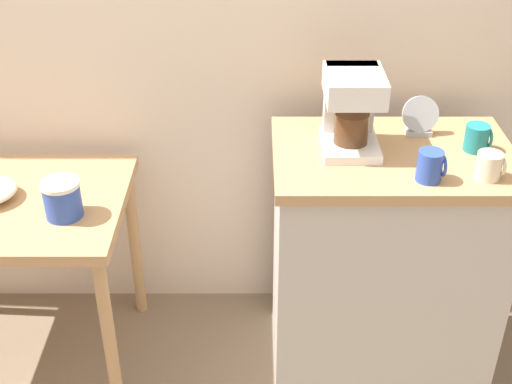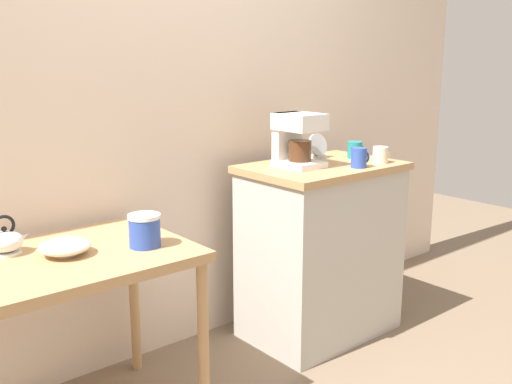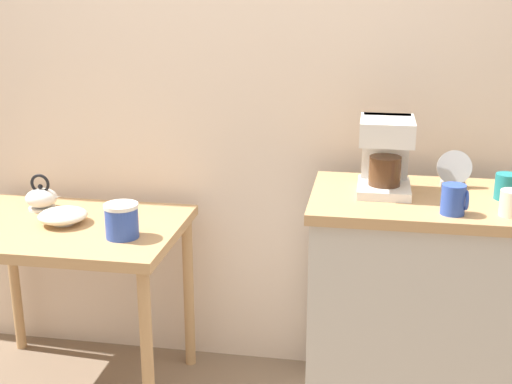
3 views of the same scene
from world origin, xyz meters
TOP-DOWN VIEW (x-y plane):
  - ground_plane at (0.00, 0.00)m, footprint 8.00×8.00m
  - back_wall at (0.10, 0.41)m, footprint 4.40×0.10m
  - wooden_table at (-0.61, -0.01)m, footprint 0.88×0.63m
  - kitchen_counter at (0.72, -0.02)m, footprint 0.78×0.53m
  - bowl_stoneware at (-0.62, -0.01)m, footprint 0.19×0.19m
  - teakettle at (-0.78, 0.14)m, footprint 0.15×0.13m
  - canister_enamel at (-0.35, -0.11)m, footprint 0.12×0.12m
  - coffee_maker at (0.57, 0.03)m, footprint 0.18×0.22m
  - mug_blue at (0.79, -0.19)m, footprint 0.08×0.08m
  - mug_dark_teal at (0.98, 0.00)m, footprint 0.08×0.08m
  - mug_small_cream at (0.96, -0.18)m, footprint 0.08×0.08m
  - table_clock at (0.82, 0.12)m, footprint 0.12×0.06m

SIDE VIEW (x-z plane):
  - ground_plane at x=0.00m, z-range 0.00..0.00m
  - kitchen_counter at x=0.72m, z-range 0.00..0.90m
  - wooden_table at x=-0.61m, z-range 0.27..0.99m
  - bowl_stoneware at x=-0.62m, z-range 0.72..0.78m
  - teakettle at x=-0.78m, z-range 0.69..0.84m
  - canister_enamel at x=-0.35m, z-range 0.72..0.85m
  - mug_small_cream at x=0.96m, z-range 0.90..0.98m
  - mug_dark_teal at x=0.98m, z-range 0.90..0.99m
  - mug_blue at x=0.79m, z-range 0.90..1.00m
  - table_clock at x=0.82m, z-range 0.89..1.03m
  - coffee_maker at x=0.57m, z-range 0.91..1.17m
  - back_wall at x=0.10m, z-range 0.00..2.80m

